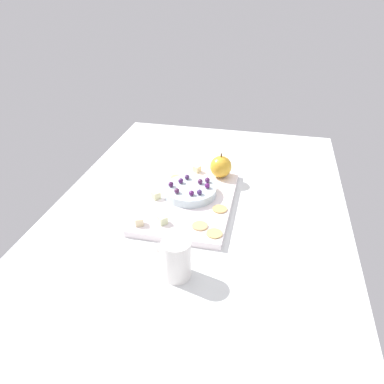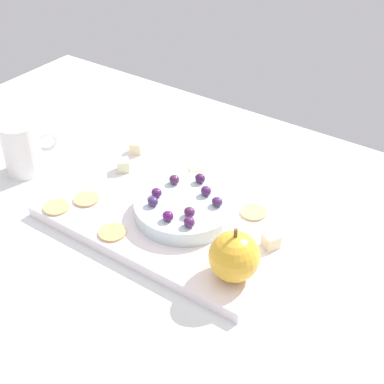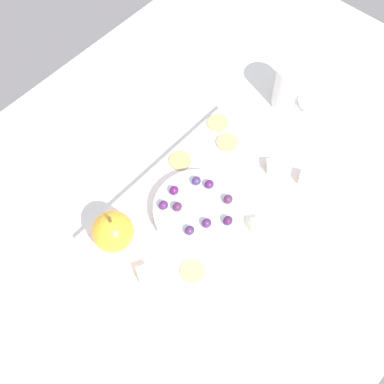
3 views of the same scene
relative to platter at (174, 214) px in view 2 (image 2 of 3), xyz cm
name	(u,v)px [view 2 (image 2 of 3)]	position (x,y,z in cm)	size (l,w,h in cm)	color
table	(155,238)	(1.31, 3.53, -3.09)	(123.32, 84.44, 4.31)	silver
platter	(174,214)	(0.00, 0.00, 0.00)	(38.95, 25.51, 1.87)	white
serving_dish	(185,208)	(-2.10, -0.01, 2.19)	(15.70, 15.70, 2.51)	silver
apple_whole	(234,256)	(-15.26, 7.15, 4.43)	(6.99, 6.99, 6.99)	gold
apple_stem	(236,233)	(-15.26, 7.15, 8.53)	(0.50, 0.50, 1.20)	brown
cheese_cube_0	(123,165)	(13.83, -3.83, 2.00)	(2.14, 2.14, 2.14)	beige
cheese_cube_1	(271,241)	(-16.63, -0.96, 2.00)	(2.14, 2.14, 2.14)	beige
cheese_cube_2	(136,148)	(15.71, -9.73, 2.00)	(2.14, 2.14, 2.14)	beige
cheese_cube_3	(195,172)	(2.33, -9.25, 2.00)	(2.14, 2.14, 2.14)	beige
cracker_0	(57,207)	(15.48, 10.38, 1.13)	(4.15, 4.15, 0.40)	tan
cracker_1	(112,233)	(4.12, 9.97, 1.13)	(4.15, 4.15, 0.40)	tan
cracker_2	(86,199)	(13.09, 6.11, 1.13)	(4.15, 4.15, 0.40)	tan
cracker_3	(253,212)	(-10.76, -6.28, 1.13)	(4.15, 4.15, 0.40)	tan
grape_0	(190,212)	(-4.75, 2.50, 4.21)	(1.70, 1.53, 1.52)	#4F234C
grape_1	(168,216)	(-2.72, 5.09, 4.22)	(1.70, 1.53, 1.54)	#55185D
grape_2	(200,178)	(-1.16, -5.58, 4.23)	(1.70, 1.53, 1.57)	#471D4B
grape_3	(174,180)	(2.05, -2.95, 4.21)	(1.70, 1.53, 1.53)	#4F264B
grape_4	(157,193)	(2.25, 1.41, 4.15)	(1.70, 1.53, 1.42)	#4E1B57
grape_5	(154,201)	(1.19, 3.48, 4.19)	(1.70, 1.53, 1.48)	#442B61
grape_6	(206,191)	(-3.85, -3.24, 4.24)	(1.70, 1.53, 1.59)	#4B215A
grape_7	(217,202)	(-6.71, -1.99, 4.16)	(1.70, 1.53, 1.43)	#452657
grape_8	(189,222)	(-6.07, 4.47, 4.23)	(1.70, 1.53, 1.56)	#4E2057
cup	(22,148)	(29.97, 4.10, 3.87)	(6.60, 9.26, 9.62)	white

